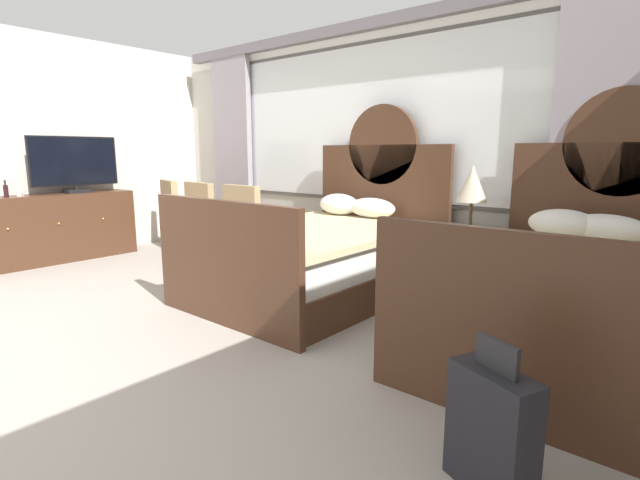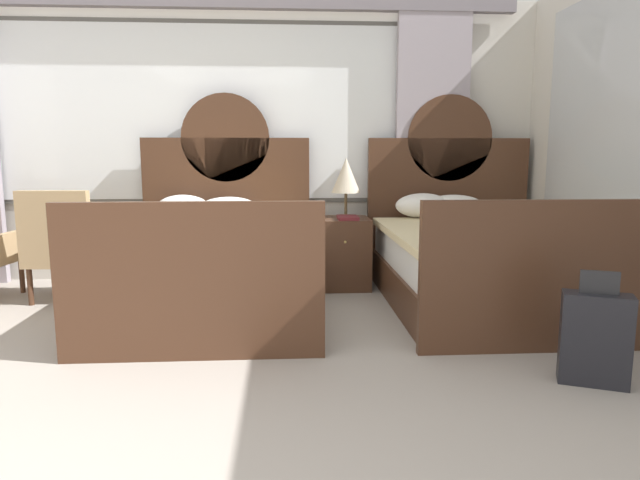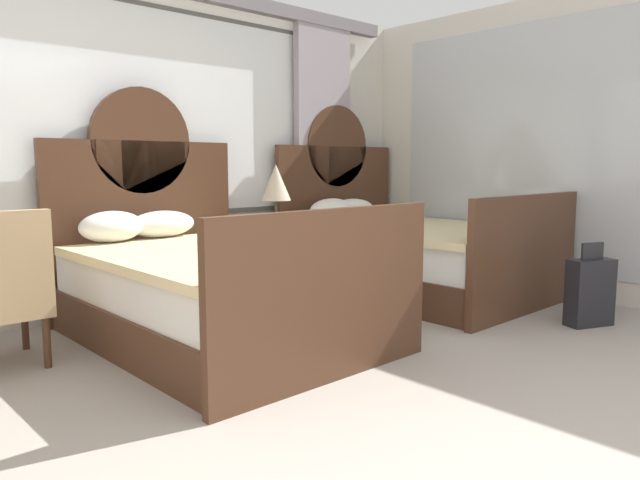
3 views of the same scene
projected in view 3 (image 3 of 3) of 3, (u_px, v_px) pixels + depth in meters
name	position (u px, v px, depth m)	size (l,w,h in m)	color
wall_back_window	(104.00, 135.00, 4.61)	(6.54, 0.22, 2.70)	beige
wall_right_mirror	(597.00, 146.00, 5.09)	(0.08, 4.90, 2.70)	beige
bed_near_window	(214.00, 286.00, 4.07)	(1.59, 2.21, 1.80)	#472B1C
bed_near_mirror	(412.00, 253.00, 5.54)	(1.59, 2.21, 1.80)	#472B1C
nightstand_between_beds	(278.00, 263.00, 5.29)	(0.49, 0.52, 0.65)	#472B1C
table_lamp_on_nightstand	(276.00, 183.00, 5.28)	(0.27, 0.27, 0.55)	brown
book_on_nightstand	(289.00, 226.00, 5.20)	(0.18, 0.26, 0.03)	maroon
suitcase_on_floor	(590.00, 292.00, 4.41)	(0.38, 0.28, 0.63)	black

